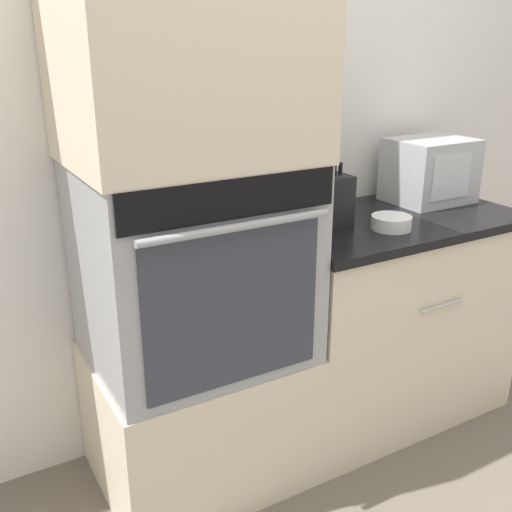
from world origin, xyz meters
The scene contains 12 objects.
ground_plane centered at (0.00, 0.00, 0.00)m, with size 12.00×12.00×0.00m, color #6B6056.
wall_back centered at (0.00, 0.63, 1.25)m, with size 8.00×0.05×2.50m.
oven_cabinet_base centered at (-0.37, 0.30, 0.26)m, with size 0.74×0.60×0.52m.
wall_oven centered at (-0.37, 0.30, 0.86)m, with size 0.71×0.64×0.69m.
oven_cabinet_upper centered at (-0.37, 0.30, 1.49)m, with size 0.74×0.60×0.57m.
counter_unit centered at (0.52, 0.30, 0.45)m, with size 1.05×0.63×0.89m.
microwave centered at (0.81, 0.40, 1.03)m, with size 0.34×0.28×0.27m.
knife_block centered at (0.24, 0.34, 0.99)m, with size 0.11×0.13×0.24m.
bowl centered at (0.39, 0.17, 0.92)m, with size 0.15×0.15×0.05m.
condiment_jar_near centered at (0.43, 0.49, 0.93)m, with size 0.06×0.06×0.09m.
condiment_jar_mid centered at (0.09, 0.54, 0.92)m, with size 0.06×0.06×0.07m.
condiment_jar_far centered at (0.27, 0.47, 0.94)m, with size 0.04×0.04×0.10m.
Camera 1 is at (-1.13, -1.44, 1.58)m, focal length 42.00 mm.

